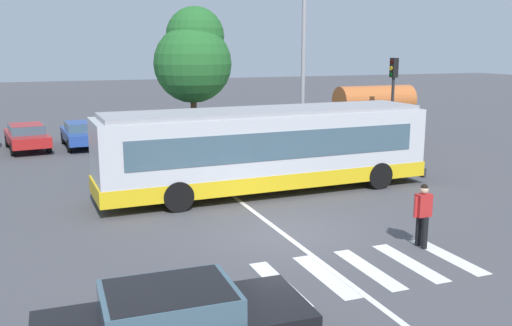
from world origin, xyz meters
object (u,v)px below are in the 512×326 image
at_px(parked_car_champagne, 234,126).
at_px(parked_car_blue, 82,133).
at_px(parked_car_red, 27,135).
at_px(parked_car_silver, 134,130).
at_px(parked_car_black, 184,128).
at_px(bus_stop_shelter, 374,102).
at_px(twin_arm_street_lamp, 304,42).
at_px(background_tree_right, 193,56).
at_px(city_transit_bus, 267,149).
at_px(foreground_sedan, 173,321).
at_px(parked_car_charcoal, 275,123).
at_px(traffic_light_far_corner, 393,91).
at_px(pedestrian_crossing_street, 423,212).

bearing_deg(parked_car_champagne, parked_car_blue, 176.44).
xyz_separation_m(parked_car_red, parked_car_silver, (5.41, -0.20, 0.00)).
relative_size(parked_car_black, bus_stop_shelter, 1.09).
bearing_deg(twin_arm_street_lamp, parked_car_champagne, 109.42).
xyz_separation_m(twin_arm_street_lamp, background_tree_right, (-3.70, 6.74, -0.71)).
height_order(city_transit_bus, twin_arm_street_lamp, twin_arm_street_lamp).
xyz_separation_m(foreground_sedan, parked_car_charcoal, (11.22, 22.17, 0.00)).
xyz_separation_m(parked_car_silver, background_tree_right, (3.74, 1.15, 3.96)).
bearing_deg(traffic_light_far_corner, background_tree_right, 127.44).
bearing_deg(pedestrian_crossing_street, bus_stop_shelter, 62.13).
distance_m(foreground_sedan, background_tree_right, 24.57).
bearing_deg(city_transit_bus, parked_car_blue, 114.23).
xyz_separation_m(parked_car_blue, traffic_light_far_corner, (13.57, -8.32, 2.40)).
height_order(pedestrian_crossing_street, parked_car_silver, pedestrian_crossing_street).
xyz_separation_m(parked_car_black, parked_car_charcoal, (5.52, -0.13, 0.00)).
height_order(parked_car_charcoal, traffic_light_far_corner, traffic_light_far_corner).
height_order(parked_car_silver, traffic_light_far_corner, traffic_light_far_corner).
bearing_deg(twin_arm_street_lamp, foreground_sedan, -121.88).
xyz_separation_m(parked_car_silver, parked_car_champagne, (5.61, -0.38, 0.00)).
height_order(parked_car_silver, twin_arm_street_lamp, twin_arm_street_lamp).
distance_m(city_transit_bus, parked_car_black, 12.32).
relative_size(city_transit_bus, parked_car_charcoal, 2.65).
bearing_deg(parked_car_silver, parked_car_blue, 177.10).
height_order(city_transit_bus, background_tree_right, background_tree_right).
relative_size(foreground_sedan, parked_car_charcoal, 0.97).
relative_size(parked_car_black, traffic_light_far_corner, 0.98).
distance_m(parked_car_red, twin_arm_street_lamp, 14.85).
bearing_deg(parked_car_red, pedestrian_crossing_street, -62.70).
bearing_deg(city_transit_bus, parked_car_charcoal, 65.70).
xyz_separation_m(city_transit_bus, parked_car_blue, (-5.54, 12.31, -0.82)).
bearing_deg(pedestrian_crossing_street, parked_car_red, 117.30).
distance_m(parked_car_black, traffic_light_far_corner, 11.82).
xyz_separation_m(city_transit_bus, background_tree_right, (0.88, 13.32, 3.14)).
distance_m(parked_car_champagne, background_tree_right, 4.64).
bearing_deg(background_tree_right, pedestrian_crossing_street, -87.83).
xyz_separation_m(parked_car_charcoal, background_tree_right, (-4.61, 1.16, 3.96)).
bearing_deg(traffic_light_far_corner, parked_car_charcoal, 107.23).
xyz_separation_m(parked_car_silver, parked_car_charcoal, (8.35, -0.01, 0.00)).
distance_m(city_transit_bus, background_tree_right, 13.72).
distance_m(city_transit_bus, bus_stop_shelter, 11.13).
xyz_separation_m(parked_car_red, parked_car_champagne, (11.01, -0.58, 0.00)).
distance_m(twin_arm_street_lamp, background_tree_right, 7.72).
bearing_deg(twin_arm_street_lamp, background_tree_right, 118.79).
xyz_separation_m(foreground_sedan, parked_car_red, (-2.53, 22.38, 0.00)).
bearing_deg(twin_arm_street_lamp, city_transit_bus, -124.86).
bearing_deg(parked_car_black, bus_stop_shelter, -32.13).
bearing_deg(background_tree_right, foreground_sedan, -105.83).
distance_m(parked_car_silver, bus_stop_shelter, 12.98).
bearing_deg(background_tree_right, twin_arm_street_lamp, -61.21).
bearing_deg(parked_car_red, parked_car_charcoal, -0.87).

